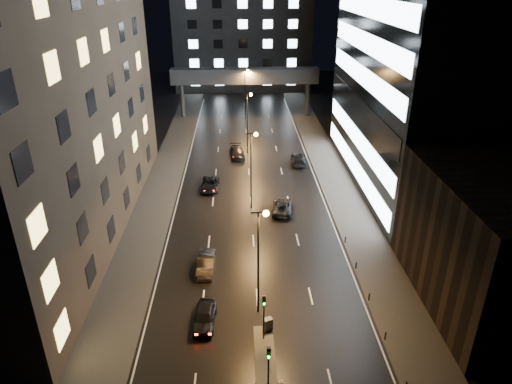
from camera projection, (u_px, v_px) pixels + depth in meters
ground at (249, 172)px, 69.42m from camera, size 160.00×160.00×0.00m
sidewalk_left at (161, 186)px, 64.43m from camera, size 5.00×110.00×0.15m
sidewalk_right at (337, 183)px, 65.34m from camera, size 5.00×110.00×0.15m
building_left at (27, 53)px, 45.57m from camera, size 15.00×48.00×40.00m
building_right_low at (487, 243)px, 39.61m from camera, size 10.00×18.00×12.00m
building_right_glass at (448, 15)px, 57.03m from camera, size 20.00×36.00×45.00m
building_far at (243, 38)px, 116.34m from camera, size 34.00×14.00×25.00m
skybridge at (245, 77)px, 92.89m from camera, size 30.00×3.00×10.00m
median_island at (265, 363)px, 35.14m from camera, size 1.60×8.00×0.15m
traffic_signal_near at (264, 310)px, 36.08m from camera, size 0.28×0.34×4.40m
traffic_signal_far at (268, 364)px, 31.12m from camera, size 0.28×0.34×4.40m
bollard_row at (377, 316)px, 39.39m from camera, size 0.12×25.12×0.90m
streetlight_near at (260, 250)px, 37.77m from camera, size 1.45×0.50×10.15m
streetlight_mid_a at (252, 161)px, 55.81m from camera, size 1.45×0.50×10.15m
streetlight_mid_b at (248, 115)px, 73.85m from camera, size 1.45×0.50×10.15m
streetlight_far at (246, 88)px, 91.88m from camera, size 1.45×0.50×10.15m
car_away_a at (205, 317)px, 38.87m from camera, size 2.04×4.54×1.51m
car_away_b at (206, 264)px, 45.95m from camera, size 1.75×4.72×1.54m
car_away_c at (210, 184)px, 63.45m from camera, size 2.58×5.23×1.43m
car_away_d at (237, 152)px, 74.80m from camera, size 2.76×5.53×1.54m
car_toward_a at (282, 206)px, 57.42m from camera, size 3.07×5.47×1.45m
car_toward_b at (298, 159)px, 72.06m from camera, size 2.47×5.56×1.59m
utility_cabinet at (268, 324)px, 38.04m from camera, size 0.86×0.74×1.18m
cone_b at (281, 382)px, 33.23m from camera, size 0.41×0.41×0.48m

